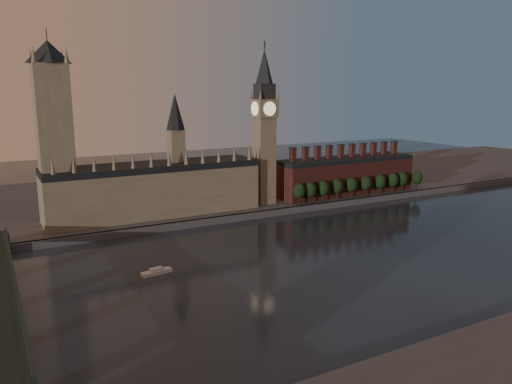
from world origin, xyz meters
TOP-DOWN VIEW (x-y plane):
  - ground at (0.00, 0.00)m, footprint 900.00×900.00m
  - north_bank at (0.00, 178.04)m, footprint 900.00×182.00m
  - palace_of_westminster at (-64.41, 114.91)m, footprint 130.00×30.30m
  - victoria_tower at (-120.00, 115.00)m, footprint 24.00×24.00m
  - big_ben at (10.00, 110.00)m, footprint 15.00×15.00m
  - chimney_block at (80.00, 110.00)m, footprint 110.00×25.00m
  - embankment_tree_0 at (27.97, 93.88)m, footprint 8.60×8.60m
  - embankment_tree_1 at (36.93, 93.87)m, footprint 8.60×8.60m
  - embankment_tree_2 at (47.89, 94.14)m, footprint 8.60×8.60m
  - embankment_tree_3 at (60.79, 95.24)m, footprint 8.60×8.60m
  - embankment_tree_4 at (73.50, 95.11)m, footprint 8.60×8.60m
  - embankment_tree_5 at (86.35, 94.68)m, footprint 8.60×8.60m
  - embankment_tree_6 at (100.01, 94.63)m, footprint 8.60×8.60m
  - embankment_tree_7 at (112.56, 94.59)m, footprint 8.60×8.60m
  - embankment_tree_8 at (122.45, 95.04)m, footprint 8.60×8.60m
  - embankment_tree_9 at (136.86, 93.72)m, footprint 8.60×8.60m
  - westminster_bridge at (-155.00, -2.70)m, footprint 14.00×200.00m
  - river_boat at (-93.01, 25.41)m, footprint 14.19×5.87m

SIDE VIEW (x-z plane):
  - ground at x=0.00m, z-range 0.00..0.00m
  - river_boat at x=-93.01m, z-range -0.32..2.43m
  - north_bank at x=0.00m, z-range 0.00..4.00m
  - westminster_bridge at x=-155.00m, z-range 1.66..13.21m
  - embankment_tree_0 at x=27.97m, z-range 6.03..20.91m
  - embankment_tree_1 at x=36.93m, z-range 6.03..20.91m
  - embankment_tree_2 at x=47.89m, z-range 6.03..20.91m
  - embankment_tree_3 at x=60.79m, z-range 6.03..20.91m
  - embankment_tree_4 at x=73.50m, z-range 6.03..20.91m
  - embankment_tree_5 at x=86.35m, z-range 6.03..20.91m
  - embankment_tree_6 at x=100.01m, z-range 6.03..20.91m
  - embankment_tree_7 at x=112.56m, z-range 6.03..20.91m
  - embankment_tree_8 at x=122.45m, z-range 6.03..20.91m
  - embankment_tree_9 at x=136.86m, z-range 6.03..20.91m
  - chimney_block at x=80.00m, z-range -0.68..36.32m
  - palace_of_westminster at x=-64.41m, z-range -15.37..58.63m
  - big_ben at x=10.00m, z-range 3.33..110.33m
  - victoria_tower at x=-120.00m, z-range 5.09..113.09m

